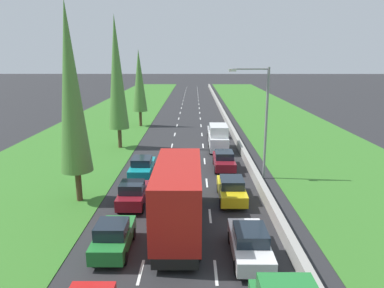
{
  "coord_description": "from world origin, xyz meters",
  "views": [
    {
      "loc": [
        0.73,
        0.48,
        9.76
      ],
      "look_at": [
        0.52,
        35.95,
        0.97
      ],
      "focal_mm": 33.05,
      "sensor_mm": 36.0,
      "label": 1
    }
  ],
  "objects_px": {
    "maroon_hatchback_left_lane": "(133,194)",
    "white_sedan_right_lane": "(250,243)",
    "red_box_truck_centre_lane": "(179,194)",
    "white_van_right_lane": "(218,138)",
    "teal_sedan_left_lane": "(142,167)",
    "maroon_sedan_right_lane": "(224,160)",
    "poplar_tree_fourth": "(139,81)",
    "poplar_tree_third": "(117,73)",
    "poplar_tree_second": "(71,89)",
    "yellow_sedan_right_lane": "(231,189)",
    "green_hatchback_left_lane": "(113,237)",
    "street_light_mast": "(262,116)",
    "white_hatchback_right_lane": "(215,131)"
  },
  "relations": [
    {
      "from": "poplar_tree_second",
      "to": "poplar_tree_third",
      "type": "distance_m",
      "value": 14.75
    },
    {
      "from": "yellow_sedan_right_lane",
      "to": "red_box_truck_centre_lane",
      "type": "bearing_deg",
      "value": -128.26
    },
    {
      "from": "yellow_sedan_right_lane",
      "to": "white_van_right_lane",
      "type": "bearing_deg",
      "value": 90.16
    },
    {
      "from": "red_box_truck_centre_lane",
      "to": "poplar_tree_third",
      "type": "bearing_deg",
      "value": 110.96
    },
    {
      "from": "maroon_hatchback_left_lane",
      "to": "green_hatchback_left_lane",
      "type": "bearing_deg",
      "value": -90.14
    },
    {
      "from": "white_sedan_right_lane",
      "to": "poplar_tree_third",
      "type": "bearing_deg",
      "value": 116.46
    },
    {
      "from": "street_light_mast",
      "to": "white_hatchback_right_lane",
      "type": "bearing_deg",
      "value": 100.49
    },
    {
      "from": "maroon_sedan_right_lane",
      "to": "street_light_mast",
      "type": "relative_size",
      "value": 0.5
    },
    {
      "from": "red_box_truck_centre_lane",
      "to": "yellow_sedan_right_lane",
      "type": "bearing_deg",
      "value": 51.74
    },
    {
      "from": "white_sedan_right_lane",
      "to": "poplar_tree_fourth",
      "type": "xyz_separation_m",
      "value": [
        -10.46,
        34.36,
        5.64
      ]
    },
    {
      "from": "white_sedan_right_lane",
      "to": "white_hatchback_right_lane",
      "type": "xyz_separation_m",
      "value": [
        -0.18,
        27.09,
        0.02
      ]
    },
    {
      "from": "maroon_hatchback_left_lane",
      "to": "poplar_tree_third",
      "type": "height_order",
      "value": "poplar_tree_third"
    },
    {
      "from": "white_sedan_right_lane",
      "to": "poplar_tree_second",
      "type": "distance_m",
      "value": 14.6
    },
    {
      "from": "maroon_sedan_right_lane",
      "to": "poplar_tree_fourth",
      "type": "relative_size",
      "value": 0.42
    },
    {
      "from": "poplar_tree_third",
      "to": "poplar_tree_fourth",
      "type": "relative_size",
      "value": 1.3
    },
    {
      "from": "yellow_sedan_right_lane",
      "to": "red_box_truck_centre_lane",
      "type": "distance_m",
      "value": 5.78
    },
    {
      "from": "maroon_sedan_right_lane",
      "to": "teal_sedan_left_lane",
      "type": "bearing_deg",
      "value": -164.33
    },
    {
      "from": "red_box_truck_centre_lane",
      "to": "white_van_right_lane",
      "type": "relative_size",
      "value": 1.92
    },
    {
      "from": "maroon_hatchback_left_lane",
      "to": "poplar_tree_second",
      "type": "relative_size",
      "value": 0.29
    },
    {
      "from": "white_sedan_right_lane",
      "to": "yellow_sedan_right_lane",
      "type": "distance_m",
      "value": 7.33
    },
    {
      "from": "maroon_sedan_right_lane",
      "to": "teal_sedan_left_lane",
      "type": "relative_size",
      "value": 1.0
    },
    {
      "from": "yellow_sedan_right_lane",
      "to": "white_sedan_right_lane",
      "type": "bearing_deg",
      "value": -88.82
    },
    {
      "from": "green_hatchback_left_lane",
      "to": "maroon_hatchback_left_lane",
      "type": "height_order",
      "value": "same"
    },
    {
      "from": "maroon_sedan_right_lane",
      "to": "poplar_tree_second",
      "type": "bearing_deg",
      "value": -145.64
    },
    {
      "from": "maroon_sedan_right_lane",
      "to": "white_van_right_lane",
      "type": "bearing_deg",
      "value": 90.86
    },
    {
      "from": "maroon_sedan_right_lane",
      "to": "red_box_truck_centre_lane",
      "type": "relative_size",
      "value": 0.48
    },
    {
      "from": "white_van_right_lane",
      "to": "street_light_mast",
      "type": "xyz_separation_m",
      "value": [
        2.82,
        -8.74,
        3.83
      ]
    },
    {
      "from": "red_box_truck_centre_lane",
      "to": "poplar_tree_third",
      "type": "xyz_separation_m",
      "value": [
        -7.26,
        18.96,
        5.89
      ]
    },
    {
      "from": "white_sedan_right_lane",
      "to": "poplar_tree_second",
      "type": "relative_size",
      "value": 0.34
    },
    {
      "from": "poplar_tree_third",
      "to": "poplar_tree_second",
      "type": "bearing_deg",
      "value": -89.32
    },
    {
      "from": "maroon_hatchback_left_lane",
      "to": "poplar_tree_fourth",
      "type": "bearing_deg",
      "value": 97.34
    },
    {
      "from": "green_hatchback_left_lane",
      "to": "white_hatchback_right_lane",
      "type": "relative_size",
      "value": 1.0
    },
    {
      "from": "poplar_tree_second",
      "to": "green_hatchback_left_lane",
      "type": "bearing_deg",
      "value": -59.81
    },
    {
      "from": "poplar_tree_fourth",
      "to": "poplar_tree_third",
      "type": "bearing_deg",
      "value": -91.97
    },
    {
      "from": "white_hatchback_right_lane",
      "to": "white_sedan_right_lane",
      "type": "bearing_deg",
      "value": -89.63
    },
    {
      "from": "maroon_sedan_right_lane",
      "to": "poplar_tree_second",
      "type": "distance_m",
      "value": 14.59
    },
    {
      "from": "maroon_hatchback_left_lane",
      "to": "white_sedan_right_lane",
      "type": "bearing_deg",
      "value": -42.85
    },
    {
      "from": "white_hatchback_right_lane",
      "to": "white_van_right_lane",
      "type": "bearing_deg",
      "value": -90.11
    },
    {
      "from": "red_box_truck_centre_lane",
      "to": "white_sedan_right_lane",
      "type": "bearing_deg",
      "value": -38.84
    },
    {
      "from": "maroon_sedan_right_lane",
      "to": "green_hatchback_left_lane",
      "type": "distance_m",
      "value": 15.43
    },
    {
      "from": "white_van_right_lane",
      "to": "street_light_mast",
      "type": "height_order",
      "value": "street_light_mast"
    },
    {
      "from": "maroon_sedan_right_lane",
      "to": "white_hatchback_right_lane",
      "type": "bearing_deg",
      "value": 90.37
    },
    {
      "from": "white_van_right_lane",
      "to": "teal_sedan_left_lane",
      "type": "relative_size",
      "value": 1.09
    },
    {
      "from": "maroon_hatchback_left_lane",
      "to": "poplar_tree_second",
      "type": "distance_m",
      "value": 7.91
    },
    {
      "from": "red_box_truck_centre_lane",
      "to": "poplar_tree_third",
      "type": "height_order",
      "value": "poplar_tree_third"
    },
    {
      "from": "white_sedan_right_lane",
      "to": "maroon_sedan_right_lane",
      "type": "height_order",
      "value": "same"
    },
    {
      "from": "white_van_right_lane",
      "to": "poplar_tree_fourth",
      "type": "height_order",
      "value": "poplar_tree_fourth"
    },
    {
      "from": "yellow_sedan_right_lane",
      "to": "teal_sedan_left_lane",
      "type": "distance_m",
      "value": 8.62
    },
    {
      "from": "white_van_right_lane",
      "to": "teal_sedan_left_lane",
      "type": "bearing_deg",
      "value": -130.03
    },
    {
      "from": "green_hatchback_left_lane",
      "to": "red_box_truck_centre_lane",
      "type": "xyz_separation_m",
      "value": [
        3.24,
        2.4,
        1.35
      ]
    }
  ]
}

